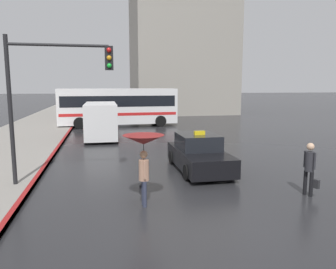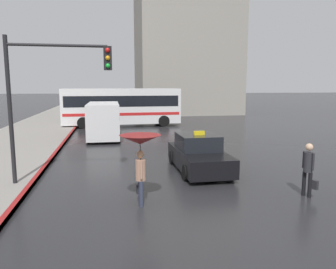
{
  "view_description": "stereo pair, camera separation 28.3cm",
  "coord_description": "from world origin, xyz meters",
  "px_view_note": "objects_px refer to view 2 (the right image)",
  "views": [
    {
      "loc": [
        -2.3,
        -7.04,
        3.48
      ],
      "look_at": [
        0.48,
        6.69,
        1.4
      ],
      "focal_mm": 35.0,
      "sensor_mm": 36.0,
      "label": 1
    },
    {
      "loc": [
        -2.02,
        -7.1,
        3.48
      ],
      "look_at": [
        0.48,
        6.69,
        1.4
      ],
      "focal_mm": 35.0,
      "sensor_mm": 36.0,
      "label": 2
    }
  ],
  "objects_px": {
    "taxi": "(198,154)",
    "pedestrian_man": "(308,167)",
    "traffic_light": "(53,83)",
    "city_bus": "(122,105)",
    "pedestrian_with_umbrella": "(140,147)",
    "ambulance_van": "(104,119)"
  },
  "relations": [
    {
      "from": "pedestrian_man",
      "to": "traffic_light",
      "type": "relative_size",
      "value": 0.33
    },
    {
      "from": "pedestrian_man",
      "to": "traffic_light",
      "type": "height_order",
      "value": "traffic_light"
    },
    {
      "from": "city_bus",
      "to": "traffic_light",
      "type": "height_order",
      "value": "traffic_light"
    },
    {
      "from": "city_bus",
      "to": "pedestrian_with_umbrella",
      "type": "height_order",
      "value": "city_bus"
    },
    {
      "from": "taxi",
      "to": "city_bus",
      "type": "height_order",
      "value": "city_bus"
    },
    {
      "from": "taxi",
      "to": "city_bus",
      "type": "bearing_deg",
      "value": -81.08
    },
    {
      "from": "taxi",
      "to": "ambulance_van",
      "type": "height_order",
      "value": "ambulance_van"
    },
    {
      "from": "pedestrian_man",
      "to": "ambulance_van",
      "type": "bearing_deg",
      "value": -172.21
    },
    {
      "from": "traffic_light",
      "to": "pedestrian_man",
      "type": "bearing_deg",
      "value": -18.33
    },
    {
      "from": "taxi",
      "to": "pedestrian_man",
      "type": "relative_size",
      "value": 2.51
    },
    {
      "from": "taxi",
      "to": "pedestrian_man",
      "type": "height_order",
      "value": "pedestrian_man"
    },
    {
      "from": "taxi",
      "to": "pedestrian_with_umbrella",
      "type": "xyz_separation_m",
      "value": [
        -2.75,
        -3.62,
        1.08
      ]
    },
    {
      "from": "taxi",
      "to": "traffic_light",
      "type": "distance_m",
      "value": 6.26
    },
    {
      "from": "pedestrian_with_umbrella",
      "to": "pedestrian_man",
      "type": "height_order",
      "value": "pedestrian_with_umbrella"
    },
    {
      "from": "taxi",
      "to": "pedestrian_with_umbrella",
      "type": "distance_m",
      "value": 4.67
    },
    {
      "from": "ambulance_van",
      "to": "pedestrian_with_umbrella",
      "type": "xyz_separation_m",
      "value": [
        1.22,
        -12.96,
        0.46
      ]
    },
    {
      "from": "city_bus",
      "to": "traffic_light",
      "type": "relative_size",
      "value": 1.97
    },
    {
      "from": "pedestrian_with_umbrella",
      "to": "taxi",
      "type": "bearing_deg",
      "value": -38.48
    },
    {
      "from": "city_bus",
      "to": "pedestrian_with_umbrella",
      "type": "xyz_separation_m",
      "value": [
        -0.25,
        -19.54,
        -0.05
      ]
    },
    {
      "from": "pedestrian_with_umbrella",
      "to": "city_bus",
      "type": "bearing_deg",
      "value": -1.98
    },
    {
      "from": "taxi",
      "to": "pedestrian_man",
      "type": "xyz_separation_m",
      "value": [
        2.52,
        -3.77,
        0.29
      ]
    },
    {
      "from": "taxi",
      "to": "ambulance_van",
      "type": "distance_m",
      "value": 10.17
    }
  ]
}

